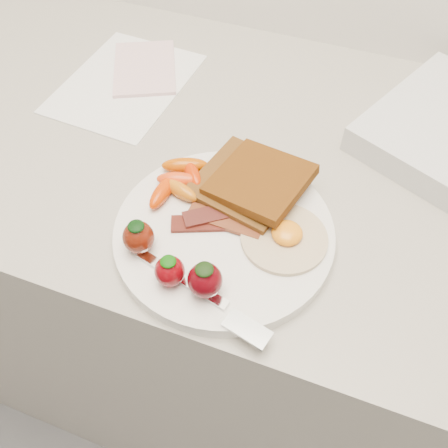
% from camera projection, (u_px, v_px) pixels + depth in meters
% --- Properties ---
extents(counter, '(2.00, 0.60, 0.90)m').
position_uv_depth(counter, '(249.00, 304.00, 1.07)').
color(counter, gray).
rests_on(counter, ground).
extents(plate, '(0.27, 0.27, 0.02)m').
position_uv_depth(plate, '(224.00, 233.00, 0.61)').
color(plate, white).
rests_on(plate, counter).
extents(toast_lower, '(0.14, 0.14, 0.01)m').
position_uv_depth(toast_lower, '(247.00, 184.00, 0.64)').
color(toast_lower, '#401D0E').
rests_on(toast_lower, plate).
extents(toast_upper, '(0.13, 0.13, 0.03)m').
position_uv_depth(toast_upper, '(260.00, 181.00, 0.63)').
color(toast_upper, black).
rests_on(toast_upper, toast_lower).
extents(fried_egg, '(0.14, 0.14, 0.02)m').
position_uv_depth(fried_egg, '(285.00, 237.00, 0.59)').
color(fried_egg, white).
rests_on(fried_egg, plate).
extents(bacon_strips, '(0.11, 0.09, 0.01)m').
position_uv_depth(bacon_strips, '(219.00, 219.00, 0.61)').
color(bacon_strips, black).
rests_on(bacon_strips, plate).
extents(baby_carrots, '(0.07, 0.10, 0.02)m').
position_uv_depth(baby_carrots, '(180.00, 180.00, 0.64)').
color(baby_carrots, '#E8400F').
rests_on(baby_carrots, plate).
extents(strawberries, '(0.13, 0.06, 0.05)m').
position_uv_depth(strawberries, '(172.00, 262.00, 0.55)').
color(strawberries, '#561407').
rests_on(strawberries, plate).
extents(fork, '(0.18, 0.07, 0.00)m').
position_uv_depth(fork, '(210.00, 300.00, 0.54)').
color(fork, white).
rests_on(fork, plate).
extents(paper_sheet, '(0.19, 0.25, 0.00)m').
position_uv_depth(paper_sheet, '(125.00, 83.00, 0.81)').
color(paper_sheet, white).
rests_on(paper_sheet, counter).
extents(notepad, '(0.15, 0.17, 0.01)m').
position_uv_depth(notepad, '(145.00, 68.00, 0.83)').
color(notepad, beige).
rests_on(notepad, paper_sheet).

